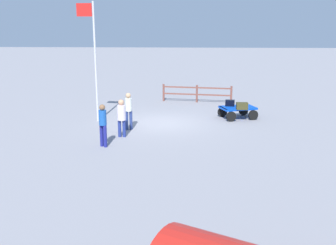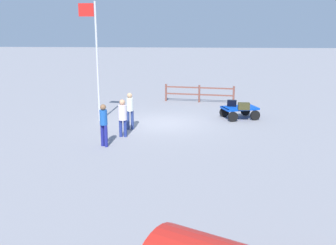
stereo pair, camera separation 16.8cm
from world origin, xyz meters
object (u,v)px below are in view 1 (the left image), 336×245
object	(u,v)px
worker_supervisor	(103,123)
flagpole	(93,53)
suitcase_tan	(230,103)
worker_trailing	(121,115)
suitcase_navy	(242,106)
worker_lead	(128,109)
luggage_cart	(237,110)

from	to	relation	value
worker_supervisor	flagpole	xyz separation A→B (m)	(1.24, -4.18, 2.40)
suitcase_tan	worker_trailing	size ratio (longest dim) A/B	0.31
suitcase_tan	suitcase_navy	bearing A→B (deg)	122.95
suitcase_tan	suitcase_navy	distance (m)	0.95
worker_trailing	flagpole	distance (m)	4.07
worker_lead	flagpole	xyz separation A→B (m)	(1.87, -1.53, 2.40)
luggage_cart	flagpole	distance (m)	7.80
suitcase_tan	worker_supervisor	bearing A→B (deg)	43.79
suitcase_navy	flagpole	size ratio (longest dim) A/B	0.10
suitcase_navy	worker_trailing	world-z (taller)	worker_trailing
worker_trailing	flagpole	world-z (taller)	flagpole
suitcase_tan	worker_lead	bearing A→B (deg)	28.57
worker_supervisor	suitcase_navy	bearing A→B (deg)	-143.30
suitcase_tan	luggage_cart	bearing A→B (deg)	151.82
worker_trailing	luggage_cart	bearing A→B (deg)	-145.57
luggage_cart	worker_lead	xyz separation A→B (m)	(5.29, 2.48, 0.55)
suitcase_navy	worker_lead	distance (m)	5.75
luggage_cart	worker_supervisor	xyz separation A→B (m)	(5.93, 5.13, 0.55)
worker_lead	suitcase_tan	bearing A→B (deg)	-151.43
suitcase_navy	worker_supervisor	bearing A→B (deg)	36.70
luggage_cart	worker_supervisor	distance (m)	7.86
worker_lead	worker_trailing	distance (m)	1.24
worker_supervisor	flagpole	distance (m)	4.98
worker_lead	worker_supervisor	distance (m)	2.72
worker_trailing	suitcase_tan	bearing A→B (deg)	-142.21
worker_trailing	flagpole	bearing A→B (deg)	-57.70
suitcase_tan	worker_supervisor	xyz separation A→B (m)	(5.55, 5.33, 0.23)
suitcase_navy	luggage_cart	bearing A→B (deg)	-76.31
suitcase_tan	flagpole	world-z (taller)	flagpole
worker_trailing	worker_supervisor	size ratio (longest dim) A/B	0.96
luggage_cart	worker_trailing	xyz separation A→B (m)	(5.41, 3.71, 0.54)
worker_lead	luggage_cart	bearing A→B (deg)	-154.89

